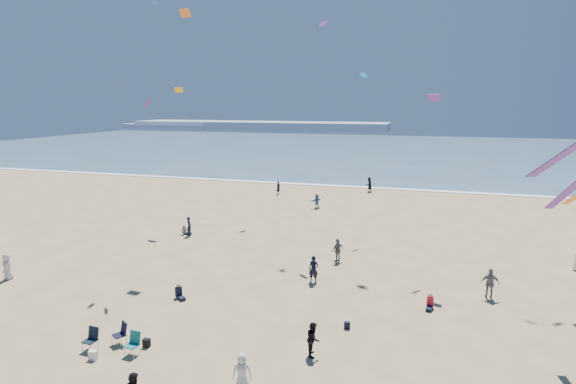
% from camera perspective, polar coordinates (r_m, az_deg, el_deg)
% --- Properties ---
extents(ocean, '(220.00, 100.00, 0.06)m').
position_cam_1_polar(ocean, '(108.44, 12.35, 5.24)').
color(ocean, '#476B84').
rests_on(ocean, ground).
extents(surf_line, '(220.00, 1.20, 0.08)m').
position_cam_1_polar(surf_line, '(59.15, 8.48, 0.65)').
color(surf_line, white).
rests_on(surf_line, ground).
extents(headland_far, '(110.00, 20.00, 3.20)m').
position_cam_1_polar(headland_far, '(195.13, -3.80, 8.44)').
color(headland_far, '#7A8EA8').
rests_on(headland_far, ground).
extents(headland_near, '(40.00, 14.00, 2.00)m').
position_cam_1_polar(headland_near, '(208.19, -14.77, 8.10)').
color(headland_near, '#7A8EA8').
rests_on(headland_near, ground).
extents(standing_flyers, '(35.10, 44.02, 1.83)m').
position_cam_1_polar(standing_flyers, '(31.09, 6.33, -7.44)').
color(standing_flyers, white).
rests_on(standing_flyers, ground).
extents(seated_group, '(20.40, 19.64, 0.84)m').
position_cam_1_polar(seated_group, '(23.80, 0.01, -14.40)').
color(seated_group, silver).
rests_on(seated_group, ground).
extents(chair_cluster, '(2.64, 1.53, 1.00)m').
position_cam_1_polar(chair_cluster, '(22.15, -21.29, -17.03)').
color(chair_cluster, black).
rests_on(chair_cluster, ground).
extents(white_tote, '(0.35, 0.20, 0.40)m').
position_cam_1_polar(white_tote, '(21.88, -23.53, -18.47)').
color(white_tote, white).
rests_on(white_tote, ground).
extents(black_backpack, '(0.30, 0.22, 0.38)m').
position_cam_1_polar(black_backpack, '(22.06, -17.53, -17.81)').
color(black_backpack, black).
rests_on(black_backpack, ground).
extents(navy_bag, '(0.28, 0.18, 0.34)m').
position_cam_1_polar(navy_bag, '(22.79, 7.52, -16.42)').
color(navy_bag, black).
rests_on(navy_bag, ground).
extents(kites_aloft, '(31.37, 33.45, 29.06)m').
position_cam_1_polar(kites_aloft, '(26.71, 18.29, 18.34)').
color(kites_aloft, '#69319C').
rests_on(kites_aloft, ground).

